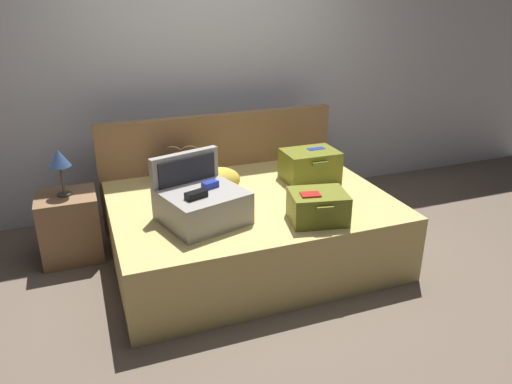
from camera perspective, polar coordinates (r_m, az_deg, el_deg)
ground_plane at (r=3.57m, az=1.65°, el=-10.62°), size 12.00×12.00×0.00m
back_wall at (r=4.60m, az=-6.18°, el=14.29°), size 8.00×0.10×2.60m
bed at (r=3.77m, az=-0.61°, el=-4.31°), size 2.05×1.51×0.50m
headboard at (r=4.37m, az=-4.20°, el=2.87°), size 2.09×0.08×0.97m
hard_case_large at (r=3.28m, az=-6.39°, el=-1.17°), size 0.63×0.61×0.43m
hard_case_medium at (r=4.01m, az=6.32°, el=3.15°), size 0.44×0.35×0.25m
hard_case_small at (r=3.30m, az=7.23°, el=-1.68°), size 0.43×0.37×0.22m
duffel_bag at (r=4.01m, az=-8.67°, el=3.05°), size 0.51×0.31×0.30m
pillow_near_headboard at (r=3.73m, az=-4.56°, el=1.27°), size 0.38×0.29×0.21m
nightstand at (r=4.04m, az=-20.93°, el=-3.78°), size 0.44×0.40×0.53m
table_lamp at (r=3.84m, az=-22.04°, el=3.46°), size 0.16×0.16×0.36m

